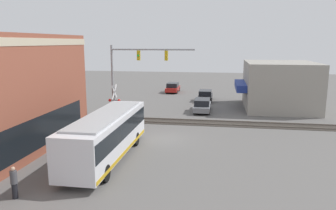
# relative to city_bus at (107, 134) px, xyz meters

# --- Properties ---
(ground_plane) EXTENTS (120.00, 120.00, 0.00)m
(ground_plane) POSITION_rel_city_bus_xyz_m (5.05, -2.80, -1.72)
(ground_plane) COLOR #605E5B
(shop_building) EXTENTS (9.55, 8.95, 5.46)m
(shop_building) POSITION_rel_city_bus_xyz_m (19.72, -14.13, 1.01)
(shop_building) COLOR gray
(shop_building) RESTS_ON ground
(city_bus) EXTENTS (10.72, 2.59, 3.11)m
(city_bus) POSITION_rel_city_bus_xyz_m (0.00, 0.00, 0.00)
(city_bus) COLOR silver
(city_bus) RESTS_ON ground
(traffic_signal_gantry) EXTENTS (0.42, 7.90, 7.47)m
(traffic_signal_gantry) POSITION_rel_city_bus_xyz_m (9.69, 0.67, 3.71)
(traffic_signal_gantry) COLOR gray
(traffic_signal_gantry) RESTS_ON ground
(crossing_signal) EXTENTS (1.41, 1.18, 3.81)m
(crossing_signal) POSITION_rel_city_bus_xyz_m (9.32, 2.53, 0.58)
(crossing_signal) COLOR gray
(crossing_signal) RESTS_ON ground
(rail_track_near) EXTENTS (2.60, 60.00, 0.15)m
(rail_track_near) POSITION_rel_city_bus_xyz_m (11.05, -2.80, -1.69)
(rail_track_near) COLOR #332D28
(rail_track_near) RESTS_ON ground
(parked_car_grey) EXTENTS (4.72, 1.82, 1.47)m
(parked_car_grey) POSITION_rel_city_bus_xyz_m (16.32, -5.40, -1.03)
(parked_car_grey) COLOR slate
(parked_car_grey) RESTS_ON ground
(parked_car_black) EXTENTS (4.28, 1.82, 1.45)m
(parked_car_black) POSITION_rel_city_bus_xyz_m (23.27, -5.40, -1.05)
(parked_car_black) COLOR black
(parked_car_black) RESTS_ON ground
(parked_car_red) EXTENTS (4.27, 1.82, 1.51)m
(parked_car_red) POSITION_rel_city_bus_xyz_m (30.07, -0.00, -1.02)
(parked_car_red) COLOR #B21E19
(parked_car_red) RESTS_ON ground
(pedestrian_by_lamp) EXTENTS (0.34, 0.34, 1.68)m
(pedestrian_by_lamp) POSITION_rel_city_bus_xyz_m (-6.20, 2.65, -0.86)
(pedestrian_by_lamp) COLOR black
(pedestrian_by_lamp) RESTS_ON ground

